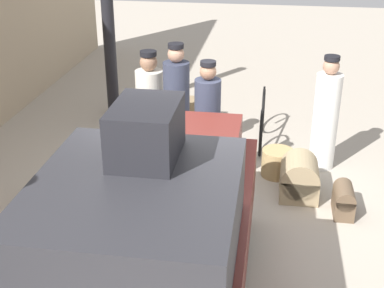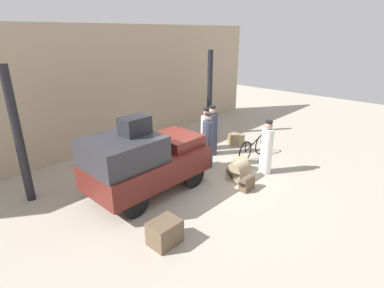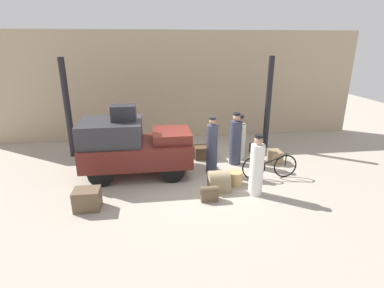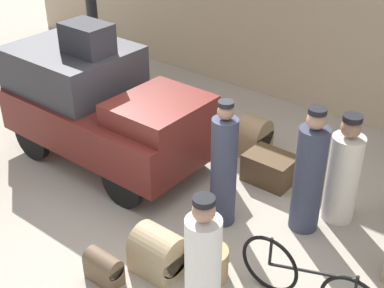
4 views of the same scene
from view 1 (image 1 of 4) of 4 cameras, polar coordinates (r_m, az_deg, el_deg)
ground_plane at (r=6.88m, az=1.40°, el=-8.00°), size 30.00×30.00×0.00m
canopy_pillar_right at (r=9.83m, az=-8.96°, el=13.13°), size 0.22×0.22×3.56m
truck at (r=5.01m, az=-3.97°, el=-8.71°), size 3.35×1.72×1.78m
bicycle at (r=8.90m, az=7.49°, el=2.54°), size 1.76×0.04×0.79m
wicker_basket at (r=7.91m, az=9.09°, el=-1.99°), size 0.46×0.46×0.40m
porter_lifting_near_truck at (r=7.21m, az=1.64°, el=1.30°), size 0.35×0.35×1.83m
porter_with_bicycle at (r=8.17m, az=-1.65°, el=4.02°), size 0.40×0.40×1.80m
porter_standing_middle at (r=8.08m, az=14.04°, el=2.72°), size 0.38×0.38×1.72m
conductor_in_dark_uniform at (r=8.55m, az=-4.50°, el=4.15°), size 0.44×0.44×1.60m
suitcase_small_leather at (r=9.60m, az=-6.37°, el=2.94°), size 0.41×0.25×0.34m
trunk_wicker_pale at (r=7.71m, az=-7.73°, el=-2.42°), size 0.74×0.55×0.45m
trunk_umber_medium at (r=9.69m, az=0.40°, el=3.60°), size 0.38×0.55×0.43m
trunk_large_brown at (r=7.40m, az=11.38°, el=-3.62°), size 0.59×0.51×0.59m
trunk_barrel_dark at (r=7.30m, az=-13.27°, el=-3.77°), size 0.45×0.53×0.67m
suitcase_black_upright at (r=7.15m, az=15.88°, el=-5.72°), size 0.46×0.25×0.41m
trunk_on_truck_roof at (r=4.35m, az=-4.92°, el=1.37°), size 0.73×0.52×0.46m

